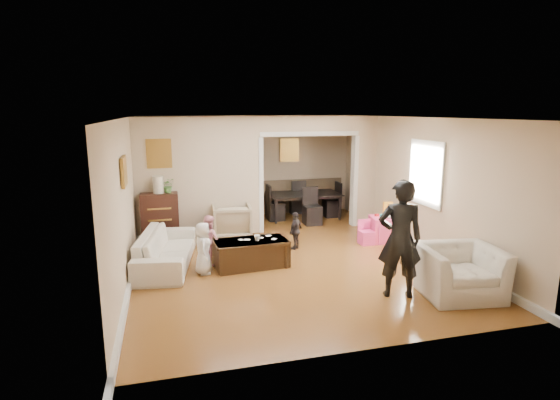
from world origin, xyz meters
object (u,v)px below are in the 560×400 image
object	(u,v)px
armchair_front	(459,272)
dining_table	(304,206)
sofa	(166,249)
adult_person	(400,239)
table_lamp	(158,185)
child_kneel_b	(209,240)
child_kneel_a	(203,248)
play_table	(384,229)
child_toddler	(296,230)
armchair_back	(232,222)
cyan_cup	(381,216)
coffee_table	(251,253)
coffee_cup	(257,238)
dresser	(160,218)

from	to	relation	value
armchair_front	dining_table	xyz separation A→B (m)	(-0.78, 5.17, -0.05)
sofa	adult_person	xyz separation A→B (m)	(3.33, -2.20, 0.57)
table_lamp	child_kneel_b	world-z (taller)	table_lamp
child_kneel_a	play_table	bearing A→B (deg)	-71.75
armchair_front	child_toddler	distance (m)	3.26
sofa	armchair_back	size ratio (longest dim) A/B	2.55
armchair_front	child_kneel_b	xyz separation A→B (m)	(-3.47, 2.32, 0.08)
dining_table	sofa	bearing A→B (deg)	-139.90
armchair_front	table_lamp	xyz separation A→B (m)	(-4.33, 3.96, 0.86)
cyan_cup	child_kneel_b	xyz separation A→B (m)	(-3.61, -0.44, -0.11)
table_lamp	dining_table	size ratio (longest dim) A/B	0.20
coffee_table	adult_person	distance (m)	2.68
cyan_cup	child_kneel_b	bearing A→B (deg)	-173.08
armchair_back	table_lamp	distance (m)	1.71
coffee_cup	play_table	world-z (taller)	coffee_cup
table_lamp	dresser	bearing A→B (deg)	0.00
play_table	dining_table	world-z (taller)	dining_table
play_table	cyan_cup	distance (m)	0.32
sofa	armchair_back	bearing A→B (deg)	-35.06
play_table	armchair_front	bearing A→B (deg)	-95.00
child_kneel_b	child_toddler	xyz separation A→B (m)	(1.75, 0.45, -0.07)
sofa	coffee_table	world-z (taller)	sofa
adult_person	child_toddler	xyz separation A→B (m)	(-0.82, 2.56, -0.50)
armchair_front	table_lamp	distance (m)	5.93
dining_table	child_toddler	world-z (taller)	child_toddler
child_toddler	cyan_cup	bearing A→B (deg)	134.24
table_lamp	play_table	size ratio (longest dim) A/B	0.66
armchair_back	coffee_table	world-z (taller)	armchair_back
coffee_table	dining_table	bearing A→B (deg)	57.69
sofa	child_kneel_b	distance (m)	0.78
coffee_cup	table_lamp	bearing A→B (deg)	129.91
play_table	coffee_cup	bearing A→B (deg)	-163.94
table_lamp	adult_person	size ratio (longest dim) A/B	0.20
child_toddler	play_table	bearing A→B (deg)	135.72
coffee_cup	adult_person	world-z (taller)	adult_person
cyan_cup	dining_table	size ratio (longest dim) A/B	0.04
cyan_cup	table_lamp	bearing A→B (deg)	165.01
child_toddler	coffee_cup	bearing A→B (deg)	-5.30
dresser	adult_person	xyz separation A→B (m)	(3.43, -3.75, 0.36)
sofa	child_kneel_b	size ratio (longest dim) A/B	2.35
dresser	adult_person	distance (m)	5.10
cyan_cup	child_kneel_a	bearing A→B (deg)	-166.72
table_lamp	coffee_table	bearing A→B (deg)	-51.11
armchair_front	play_table	size ratio (longest dim) A/B	2.09
coffee_cup	child_toddler	distance (m)	1.25
adult_person	child_kneel_b	distance (m)	3.36
armchair_front	child_toddler	bearing A→B (deg)	129.42
sofa	table_lamp	size ratio (longest dim) A/B	5.88
coffee_cup	child_kneel_b	bearing A→B (deg)	156.37
dining_table	adult_person	bearing A→B (deg)	-89.92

